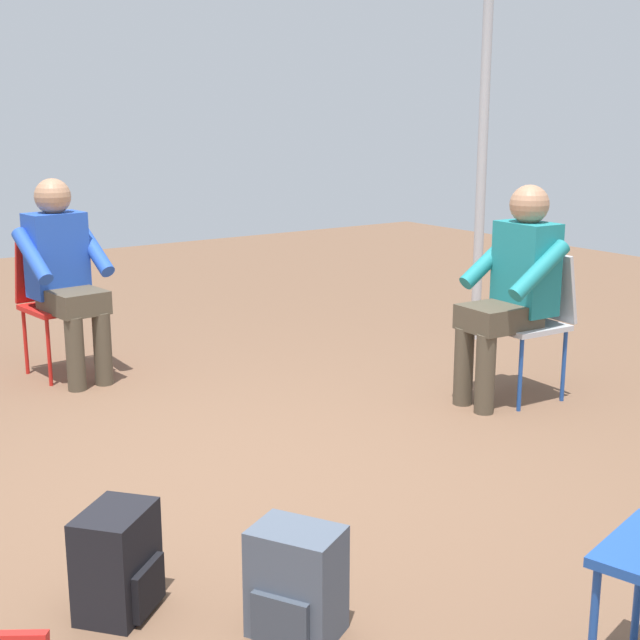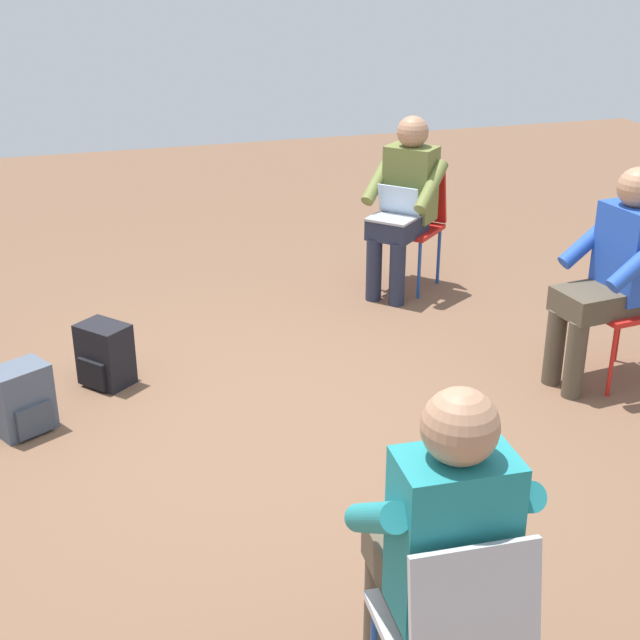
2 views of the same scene
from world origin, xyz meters
The scene contains 9 objects.
ground_plane centered at (0.00, 0.00, 0.00)m, with size 14.00×14.00×0.00m, color brown.
chair_south centered at (0.11, -2.05, 0.50)m, with size 0.42×0.46×0.85m.
chair_east centered at (2.18, 0.04, 0.50)m, with size 0.48×0.44×0.85m.
chair_northeast centered at (1.59, 1.81, 0.50)m, with size 0.59×0.58×0.85m.
person_with_laptop centered at (1.47, 1.69, 0.69)m, with size 0.64×0.63×1.24m.
person_in_teal centered at (0.12, -1.89, 0.69)m, with size 0.51×0.54×1.24m.
person_in_blue centered at (2.02, 0.02, 0.69)m, with size 0.55×0.53×1.24m.
backpack_near_laptop_user centered at (-0.69, 0.83, 0.16)m, with size 0.33×0.34×0.36m.
backpack_by_empty_chair centered at (-1.14, 0.42, 0.16)m, with size 0.34×0.31×0.36m.
Camera 2 is at (-0.87, -3.88, 2.35)m, focal length 50.00 mm.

